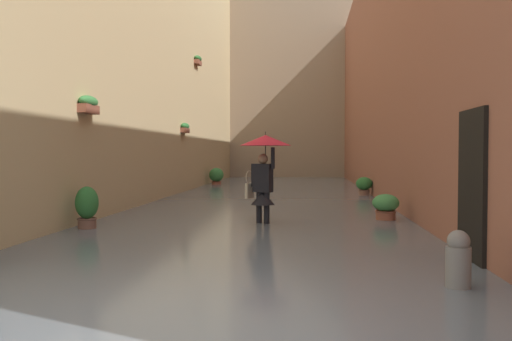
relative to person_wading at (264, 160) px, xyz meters
name	(u,v)px	position (x,y,z in m)	size (l,w,h in m)	color
ground_plane	(272,200)	(0.30, -7.23, -1.45)	(68.93, 68.93, 0.00)	gray
flood_water	(272,198)	(0.30, -7.23, -1.38)	(7.68, 33.57, 0.14)	slate
building_facade_left	(402,65)	(-4.04, -7.23, 3.10)	(2.04, 31.57, 9.10)	#935642
building_facade_right	(148,20)	(4.63, -7.23, 4.78)	(2.04, 31.57, 12.47)	tan
building_facade_far	(287,74)	(0.30, -21.92, 4.99)	(10.48, 1.80, 12.88)	gray
person_wading	(264,160)	(0.00, 0.00, 0.00)	(1.07, 1.07, 2.04)	#2D2319
potted_plant_near_right	(87,209)	(3.38, 1.05, -0.93)	(0.45, 0.45, 0.95)	brown
potted_plant_far_left	(386,208)	(-2.61, -0.87, -1.05)	(0.59, 0.59, 0.70)	brown
potted_plant_far_right	(216,176)	(3.29, -13.44, -0.94)	(0.67, 0.67, 0.91)	#9E563D
potted_plant_mid_left	(364,186)	(-2.86, -7.58, -1.00)	(0.56, 0.56, 0.77)	brown
mooring_bollard	(458,265)	(-2.52, 5.07, -1.07)	(0.27, 0.27, 0.76)	slate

